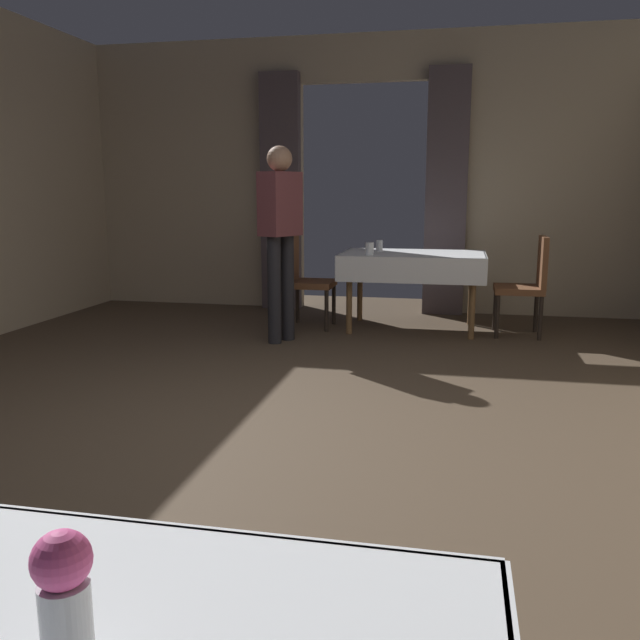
# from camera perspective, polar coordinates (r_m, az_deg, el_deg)

# --- Properties ---
(ground) EXTENTS (10.08, 10.08, 0.00)m
(ground) POSITION_cam_1_polar(r_m,az_deg,el_deg) (3.75, -5.80, -9.92)
(ground) COLOR #4C3D2D
(wall_back) EXTENTS (6.40, 0.27, 3.00)m
(wall_back) POSITION_cam_1_polar(r_m,az_deg,el_deg) (7.60, 3.71, 12.33)
(wall_back) COLOR tan
(wall_back) RESTS_ON ground
(dining_table_mid) EXTENTS (1.37, 0.93, 0.75)m
(dining_table_mid) POSITION_cam_1_polar(r_m,az_deg,el_deg) (6.53, 7.97, 4.92)
(dining_table_mid) COLOR brown
(dining_table_mid) RESTS_ON ground
(chair_mid_right) EXTENTS (0.44, 0.44, 0.93)m
(chair_mid_right) POSITION_cam_1_polar(r_m,az_deg,el_deg) (6.48, 17.38, 3.19)
(chair_mid_right) COLOR black
(chair_mid_right) RESTS_ON ground
(chair_mid_left) EXTENTS (0.44, 0.44, 0.93)m
(chair_mid_left) POSITION_cam_1_polar(r_m,az_deg,el_deg) (6.61, -1.44, 3.83)
(chair_mid_left) COLOR black
(chair_mid_left) RESTS_ON ground
(flower_vase_near) EXTENTS (0.07, 0.07, 0.21)m
(flower_vase_near) POSITION_cam_1_polar(r_m,az_deg,el_deg) (0.89, -20.97, -21.97)
(flower_vase_near) COLOR silver
(flower_vase_near) RESTS_ON dining_table_near
(glass_mid_a) EXTENTS (0.08, 0.08, 0.12)m
(glass_mid_a) POSITION_cam_1_polar(r_m,az_deg,el_deg) (6.25, 4.26, 6.11)
(glass_mid_a) COLOR silver
(glass_mid_a) RESTS_ON dining_table_mid
(glass_mid_b) EXTENTS (0.07, 0.07, 0.11)m
(glass_mid_b) POSITION_cam_1_polar(r_m,az_deg,el_deg) (6.67, 5.10, 6.36)
(glass_mid_b) COLOR silver
(glass_mid_b) RESTS_ON dining_table_mid
(person_waiter_by_doorway) EXTENTS (0.36, 0.42, 1.72)m
(person_waiter_by_doorway) POSITION_cam_1_polar(r_m,az_deg,el_deg) (5.90, -3.42, 7.92)
(person_waiter_by_doorway) COLOR black
(person_waiter_by_doorway) RESTS_ON ground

